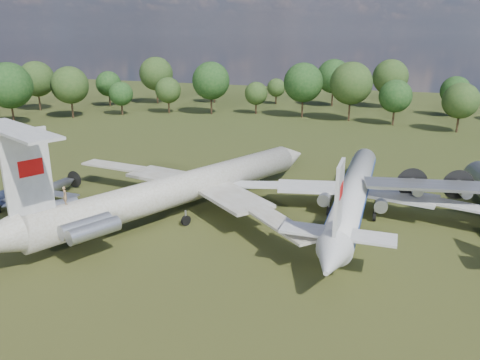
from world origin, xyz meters
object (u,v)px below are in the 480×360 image
at_px(tu104_jet, 353,198).
at_px(small_prop_northwest, 43,194).
at_px(person_on_il62, 65,195).
at_px(il62_airliner, 182,194).

bearing_deg(tu104_jet, small_prop_northwest, -168.14).
height_order(tu104_jet, person_on_il62, person_on_il62).
xyz_separation_m(il62_airliner, tu104_jet, (20.90, 7.17, -0.34)).
bearing_deg(person_on_il62, il62_airliner, -76.35).
xyz_separation_m(tu104_jet, person_on_il62, (-27.16, -21.36, 4.07)).
xyz_separation_m(small_prop_northwest, person_on_il62, (14.31, -11.63, 5.42)).
xyz_separation_m(tu104_jet, small_prop_northwest, (-41.47, -9.74, -1.35)).
distance_m(tu104_jet, small_prop_northwest, 42.62).
height_order(il62_airliner, tu104_jet, il62_airliner).
bearing_deg(small_prop_northwest, person_on_il62, -37.17).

